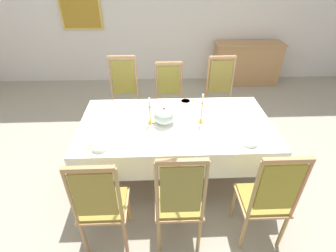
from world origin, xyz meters
The scene contains 19 objects.
ground centered at (0.00, 0.00, -0.02)m, with size 8.22×5.79×0.04m, color #9D9686.
dining_table centered at (0.00, -0.21, 0.70)m, with size 2.26×1.20×0.77m.
tablecloth centered at (0.00, -0.21, 0.70)m, with size 2.28×1.22×0.33m.
chair_south_a centered at (-0.73, -1.21, 0.58)m, with size 0.44×0.42×1.14m.
chair_north_a centered at (-0.73, 0.81, 0.61)m, with size 0.44×0.42×1.22m.
chair_south_b centered at (-0.03, -1.22, 0.60)m, with size 0.44×0.42×1.18m.
chair_north_b centered at (-0.03, 0.80, 0.57)m, with size 0.44×0.42×1.12m.
chair_south_c centered at (0.77, -1.22, 0.59)m, with size 0.44×0.42×1.17m.
chair_north_c centered at (0.77, 0.80, 0.60)m, with size 0.44×0.42×1.20m.
soup_tureen centered at (-0.14, -0.21, 0.88)m, with size 0.25×0.25×0.21m.
candlestick_west centered at (-0.30, -0.21, 0.91)m, with size 0.07×0.07×0.33m.
candlestick_east centered at (0.30, -0.21, 0.93)m, with size 0.07×0.07×0.37m.
bowl_near_left centered at (0.17, 0.28, 0.79)m, with size 0.14×0.14×0.03m.
bowl_near_right centered at (-0.81, -0.67, 0.80)m, with size 0.16×0.16×0.04m.
bowl_far_left centered at (0.75, -0.66, 0.80)m, with size 0.15×0.15×0.04m.
spoon_primary centered at (0.27, 0.31, 0.78)m, with size 0.03×0.18×0.01m.
spoon_secondary centered at (-0.92, -0.65, 0.78)m, with size 0.05×0.18×0.01m.
sideboard centered at (1.76, 2.62, 0.45)m, with size 1.44×0.48×0.90m.
framed_painting centered at (-1.73, 2.87, 1.70)m, with size 0.83×0.05×1.12m.
Camera 1 is at (-0.19, -2.75, 2.43)m, focal length 27.26 mm.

